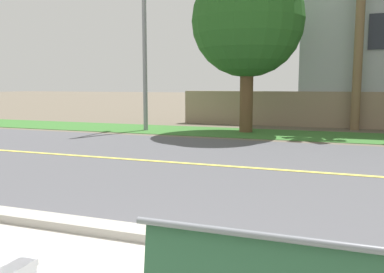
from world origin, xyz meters
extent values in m
plane|color=#665B4C|center=(0.00, 8.00, 0.00)|extent=(140.00, 140.00, 0.00)
cube|color=#ADA89E|center=(0.00, 2.35, 0.06)|extent=(44.00, 0.30, 0.11)
cube|color=#515156|center=(0.00, 6.50, 0.00)|extent=(52.00, 8.00, 0.01)
cube|color=#E0CC4C|center=(0.00, 6.50, 0.01)|extent=(48.00, 0.14, 0.01)
cube|color=#38702D|center=(0.00, 12.30, 0.01)|extent=(48.00, 2.80, 0.02)
cylinder|color=slate|center=(1.41, 0.31, 0.99)|extent=(1.80, 0.04, 0.04)
cylinder|color=gray|center=(-5.20, 11.90, 3.28)|extent=(0.16, 0.16, 6.55)
cylinder|color=brown|center=(-1.62, 12.59, 1.20)|extent=(0.46, 0.46, 2.40)
sphere|color=#23561E|center=(-1.62, 12.59, 3.85)|extent=(3.85, 3.85, 3.85)
cylinder|color=brown|center=(2.02, 14.69, 3.77)|extent=(0.32, 0.32, 7.53)
cube|color=gray|center=(1.64, 15.27, 0.70)|extent=(13.00, 0.36, 1.40)
camera|label=1|loc=(1.47, -1.50, 1.69)|focal=38.13mm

